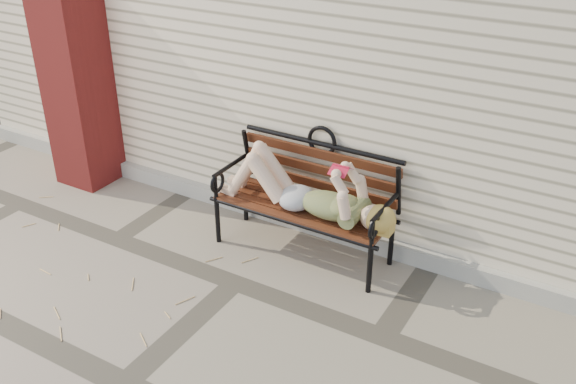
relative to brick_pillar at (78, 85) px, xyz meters
The scene contains 7 objects.
ground 2.62m from the brick_pillar, 18.06° to the right, with size 80.00×80.00×0.00m, color gray.
house_wall 3.26m from the brick_pillar, 44.37° to the left, with size 8.00×4.00×3.00m, color beige.
foundation_strip 2.49m from the brick_pillar, ahead, with size 8.00×0.10×0.15m, color #ADA99C.
brick_pillar is the anchor object (origin of this frame).
garden_bench 2.58m from the brick_pillar, ahead, with size 1.60×0.64×1.04m.
reading_woman 2.59m from the brick_pillar, ahead, with size 1.51×0.34×0.48m.
straw_scatter 1.85m from the brick_pillar, 56.97° to the right, with size 2.87×1.61×0.01m.
Camera 1 is at (2.43, -3.32, 3.04)m, focal length 40.00 mm.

